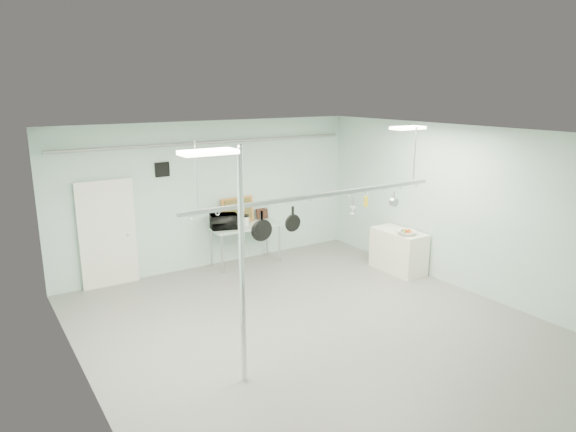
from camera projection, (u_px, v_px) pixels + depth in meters
floor at (319, 332)px, 8.38m from camera, size 8.00×8.00×0.00m
ceiling at (322, 135)px, 7.61m from camera, size 7.00×8.00×0.02m
back_wall at (212, 195)px, 11.24m from camera, size 7.00×0.02×3.20m
right_wall at (467, 210)px, 9.84m from camera, size 0.02×8.00×3.20m
door at (108, 235)px, 10.12m from camera, size 1.10×0.10×2.20m
wall_vent at (162, 169)px, 10.49m from camera, size 0.30×0.04×0.30m
conduit_pipe at (212, 142)px, 10.89m from camera, size 6.60×0.07×0.07m
chrome_pole at (242, 269)px, 6.61m from camera, size 0.08×0.08×3.20m
prep_table at (245, 228)px, 11.43m from camera, size 1.60×0.70×0.91m
side_cabinet at (398, 251)px, 11.08m from camera, size 0.60×1.20×0.90m
pot_rack at (320, 194)px, 8.19m from camera, size 4.80×0.06×1.00m
light_panel_left at (208, 152)px, 5.80m from camera, size 0.65×0.30×0.05m
light_panel_right at (408, 128)px, 9.37m from camera, size 0.65×0.30×0.05m
microwave at (224, 221)px, 11.10m from camera, size 0.66×0.53×0.32m
coffee_canister at (245, 221)px, 11.37m from camera, size 0.17×0.17×0.20m
painting_large at (238, 210)px, 11.57m from camera, size 0.78×0.13×0.58m
painting_small at (262, 213)px, 11.94m from camera, size 0.30×0.09×0.25m
fruit_bowl at (406, 233)px, 10.66m from camera, size 0.47×0.47×0.10m
skillet_left at (262, 226)px, 7.71m from camera, size 0.34×0.10×0.47m
skillet_mid at (262, 224)px, 7.70m from camera, size 0.29×0.06×0.39m
skillet_right at (293, 218)px, 8.00m from camera, size 0.28×0.07×0.38m
whisk at (353, 206)px, 8.63m from camera, size 0.15×0.15×0.29m
grater at (366, 201)px, 8.77m from camera, size 0.08×0.02×0.20m
saucepan at (394, 199)px, 9.13m from camera, size 0.17×0.13×0.28m
fruit_cluster at (406, 231)px, 10.65m from camera, size 0.24×0.24×0.09m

